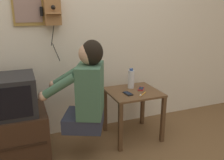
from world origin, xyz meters
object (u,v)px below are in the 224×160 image
television (6,96)px  toothbrush (142,94)px  framed_picture (27,1)px  cell_phone_held (128,94)px  cell_phone_spare (141,89)px  person (87,89)px  water_bottle (131,79)px  wall_phone_antique (52,9)px

television → toothbrush: (1.31, -0.15, -0.11)m
framed_picture → toothbrush: size_ratio=3.75×
cell_phone_held → toothbrush: (0.13, -0.08, 0.00)m
cell_phone_spare → toothbrush: (-0.08, -0.17, 0.00)m
person → television: 0.72m
cell_phone_spare → water_bottle: (-0.09, 0.09, 0.10)m
television → water_bottle: 1.30m
cell_phone_held → cell_phone_spare: 0.23m
television → wall_phone_antique: 0.96m
wall_phone_antique → water_bottle: bearing=-14.8°
cell_phone_spare → water_bottle: size_ratio=0.60×
television → water_bottle: size_ratio=2.25×
wall_phone_antique → person: bearing=-68.7°
television → cell_phone_spare: size_ratio=3.74×
cell_phone_held → toothbrush: 0.15m
cell_phone_held → toothbrush: bearing=-40.1°
person → cell_phone_spare: (0.68, 0.21, -0.15)m
television → cell_phone_spare: (1.38, 0.03, -0.12)m
television → water_bottle: bearing=5.2°
toothbrush → framed_picture: bearing=23.1°
person → television: (-0.70, 0.18, -0.03)m
person → cell_phone_spare: bearing=-48.7°
television → wall_phone_antique: size_ratio=0.70×
wall_phone_antique → framed_picture: 0.24m
television → framed_picture: size_ratio=1.08×
wall_phone_antique → framed_picture: size_ratio=1.56×
framed_picture → toothbrush: 1.48m
wall_phone_antique → toothbrush: size_ratio=5.84×
wall_phone_antique → toothbrush: 1.27m
wall_phone_antique → cell_phone_held: wall_phone_antique is taller
television → wall_phone_antique: bearing=33.2°
water_bottle → toothbrush: 0.28m
framed_picture → television: bearing=-126.4°
water_bottle → cell_phone_held: bearing=-124.0°
water_bottle → cell_phone_spare: bearing=-46.0°
person → cell_phone_held: bearing=-51.6°
television → water_bottle: (1.30, 0.12, -0.02)m
framed_picture → cell_phone_held: size_ratio=3.60×
wall_phone_antique → cell_phone_held: bearing=-29.9°
water_bottle → toothbrush: (0.01, -0.26, -0.10)m
wall_phone_antique → cell_phone_held: (0.68, -0.39, -0.86)m
framed_picture → water_bottle: framed_picture is taller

